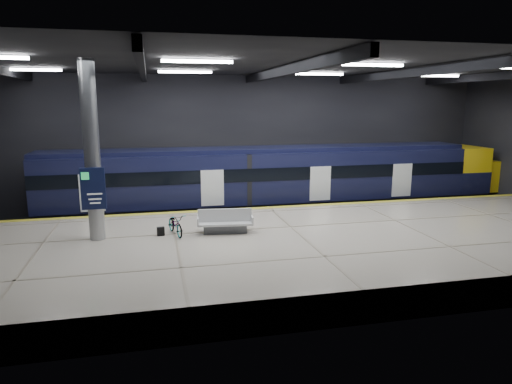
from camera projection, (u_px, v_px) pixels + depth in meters
name	position (u px, v px, depth m)	size (l,w,h in m)	color
ground	(284.00, 244.00, 20.98)	(30.00, 30.00, 0.00)	black
room_shell	(286.00, 118.00, 19.88)	(30.10, 16.10, 8.05)	black
platform	(302.00, 249.00, 18.49)	(30.00, 11.00, 1.10)	beige
safety_strip	(269.00, 207.00, 23.40)	(30.00, 0.40, 0.01)	gold
rails	(257.00, 214.00, 26.23)	(30.00, 1.52, 0.16)	gray
train	(292.00, 179.00, 26.29)	(29.40, 2.84, 3.79)	black
bench	(225.00, 224.00, 18.85)	(2.38, 1.20, 1.01)	#595B60
bicycle	(176.00, 224.00, 18.53)	(0.58, 1.67, 0.88)	#99999E
pannier_bag	(161.00, 231.00, 18.45)	(0.30, 0.18, 0.35)	black
info_column	(92.00, 154.00, 17.38)	(0.90, 0.78, 6.90)	#9EA0A5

